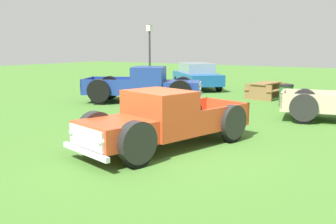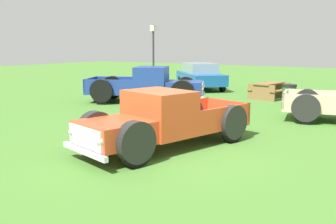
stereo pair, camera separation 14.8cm
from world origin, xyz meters
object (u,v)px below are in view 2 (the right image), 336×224
pickup_truck_foreground (158,122)px  lamp_post_near (153,54)px  sedan_distant_a (200,75)px  pickup_truck_behind_left (153,85)px  picnic_table (269,89)px  trash_can (289,96)px

pickup_truck_foreground → lamp_post_near: (-9.02, 12.24, 1.34)m
sedan_distant_a → lamp_post_near: 3.49m
pickup_truck_behind_left → lamp_post_near: size_ratio=1.43×
sedan_distant_a → picnic_table: 5.29m
sedan_distant_a → picnic_table: sedan_distant_a is taller
pickup_truck_foreground → sedan_distant_a: (-5.76, 12.50, 0.11)m
sedan_distant_a → trash_can: 7.59m
pickup_truck_foreground → lamp_post_near: lamp_post_near is taller
pickup_truck_behind_left → lamp_post_near: (-4.22, 5.84, 1.27)m
pickup_truck_foreground → pickup_truck_behind_left: (-4.80, 6.40, 0.08)m
pickup_truck_foreground → picnic_table: pickup_truck_foreground is taller
pickup_truck_foreground → picnic_table: 10.61m
pickup_truck_foreground → lamp_post_near: bearing=126.4°
lamp_post_near → sedan_distant_a: bearing=4.5°
pickup_truck_foreground → sedan_distant_a: 13.76m
sedan_distant_a → lamp_post_near: size_ratio=1.18×
picnic_table → trash_can: bearing=-52.5°
trash_can → pickup_truck_foreground: bearing=-94.8°
pickup_truck_foreground → picnic_table: bearing=94.6°
pickup_truck_behind_left → picnic_table: (3.95, 4.18, -0.28)m
pickup_truck_behind_left → trash_can: (5.51, 2.14, -0.29)m
sedan_distant_a → lamp_post_near: (-3.26, -0.26, 1.23)m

